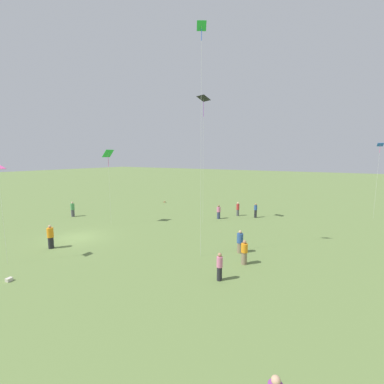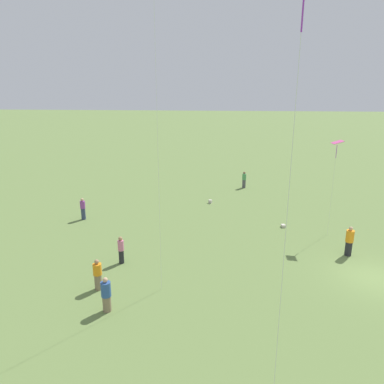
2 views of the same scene
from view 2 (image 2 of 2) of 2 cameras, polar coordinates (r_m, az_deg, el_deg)
name	(u,v)px [view 2 (image 2 of 2)]	position (r m, az deg, el deg)	size (l,w,h in m)	color
ground_plane	(374,278)	(23.29, 25.95, -11.68)	(240.00, 240.00, 0.00)	olive
person_0	(121,250)	(22.60, -10.77, -8.67)	(0.46, 0.46, 1.68)	#232328
person_2	(106,295)	(18.41, -12.94, -15.02)	(0.54, 0.54, 1.74)	#847056
person_3	(349,241)	(25.05, 22.85, -6.95)	(0.64, 0.64, 1.89)	#232328
person_6	(244,180)	(37.98, 7.94, 1.85)	(0.45, 0.45, 1.67)	#4C4C51
person_7	(83,209)	(30.20, -16.29, -2.49)	(0.55, 0.55, 1.72)	#333D5B
person_9	(98,275)	(20.22, -14.18, -12.14)	(0.63, 0.63, 1.68)	#847056
kite_0	(337,146)	(26.48, 21.23, 6.51)	(0.72, 0.70, 6.64)	#E54C99
picnic_bag_1	(210,202)	(33.06, 2.81, -1.46)	(0.33, 0.35, 0.30)	beige
picnic_bag_2	(283,226)	(28.51, 13.72, -5.03)	(0.38, 0.32, 0.20)	beige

